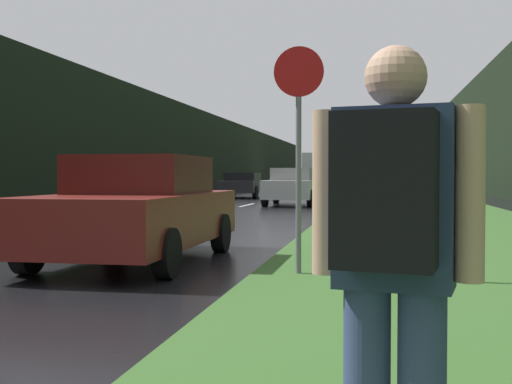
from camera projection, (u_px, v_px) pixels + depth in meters
grass_verge at (401, 196)px, 37.71m from camera, size 6.00×240.00×0.02m
lane_stripe_c at (106, 238)px, 12.51m from camera, size 0.12×3.00×0.01m
lane_stripe_d at (201, 216)px, 19.39m from camera, size 0.12×3.00×0.01m
lane_stripe_e at (247, 205)px, 26.27m from camera, size 0.12×3.00×0.01m
lane_stripe_f at (274, 199)px, 33.15m from camera, size 0.12×3.00×0.01m
treeline_far_side at (184, 149)px, 50.45m from camera, size 2.00×140.00×6.50m
treeline_near_side at (481, 138)px, 46.33m from camera, size 2.00×140.00×7.77m
stop_sign at (299, 139)px, 7.90m from camera, size 0.62×0.07×2.82m
hitchhiker_with_backpack at (393, 256)px, 2.15m from camera, size 0.57×0.46×1.68m
car_passing_near at (138, 209)px, 9.16m from camera, size 2.01×4.38×1.51m
car_passing_far at (292, 186)px, 26.16m from camera, size 1.96×4.64×1.52m
car_oncoming at (243, 185)px, 34.56m from camera, size 2.02×4.60×1.35m
delivery_truck at (315, 169)px, 75.86m from camera, size 2.47×8.75×3.74m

